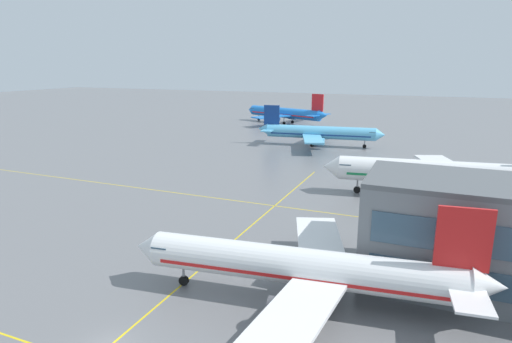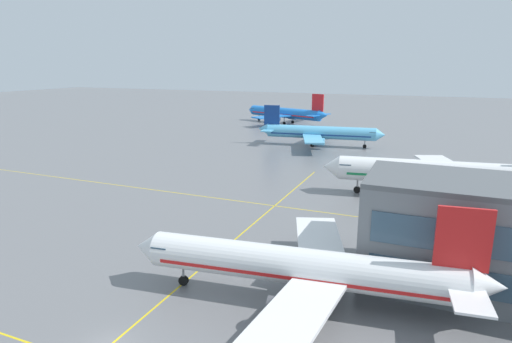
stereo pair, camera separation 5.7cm
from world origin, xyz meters
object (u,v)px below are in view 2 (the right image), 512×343
Objects in this scene: airliner_front_gate at (304,267)px; airliner_far_left_stand at (286,113)px; airliner_second_row at (450,174)px; airliner_third_row at (319,133)px.

airliner_far_left_stand is (-41.66, 116.29, 0.37)m from airliner_front_gate.
airliner_front_gate is 0.84× the size of airliner_second_row.
airliner_front_gate is at bearing -107.87° from airliner_second_row.
airliner_far_left_stand is (-54.32, 77.04, -0.34)m from airliner_second_row.
airliner_second_row is 1.18× the size of airliner_third_row.
airliner_third_row is (-18.89, 77.40, 0.06)m from airliner_front_gate.
airliner_third_row is 45.06m from airliner_far_left_stand.
airliner_second_row is 49.51m from airliner_third_row.
airliner_front_gate is 0.93× the size of airliner_far_left_stand.
airliner_front_gate is at bearing -70.29° from airliner_far_left_stand.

